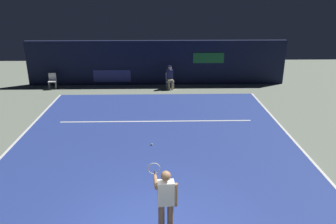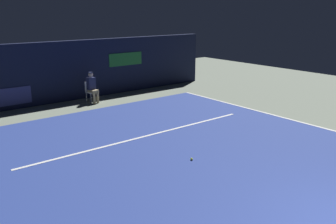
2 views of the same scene
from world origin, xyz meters
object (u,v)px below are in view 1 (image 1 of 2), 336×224
(tennis_player, at_px, (166,200))
(tennis_ball, at_px, (152,144))
(courtside_chair_near, at_px, (52,80))
(line_judge_on_chair, at_px, (170,77))

(tennis_player, bearing_deg, tennis_ball, 95.13)
(courtside_chair_near, xyz_separation_m, tennis_ball, (5.85, -7.62, -0.46))
(tennis_player, height_order, tennis_ball, tennis_player)
(tennis_player, distance_m, line_judge_on_chair, 12.15)
(tennis_player, xyz_separation_m, line_judge_on_chair, (0.45, 12.13, -0.30))
(courtside_chair_near, relative_size, tennis_ball, 12.94)
(tennis_player, relative_size, tennis_ball, 25.44)
(courtside_chair_near, height_order, tennis_ball, courtside_chair_near)
(line_judge_on_chair, relative_size, tennis_ball, 19.41)
(line_judge_on_chair, height_order, courtside_chair_near, line_judge_on_chair)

